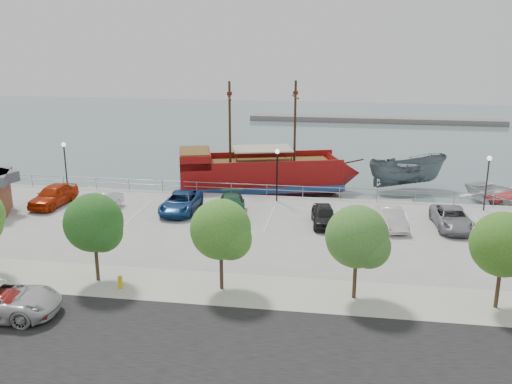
# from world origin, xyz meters

# --- Properties ---
(ground) EXTENTS (160.00, 160.00, 0.00)m
(ground) POSITION_xyz_m (0.00, 0.00, -1.00)
(ground) COLOR slate
(street) EXTENTS (100.00, 8.00, 0.04)m
(street) POSITION_xyz_m (0.00, -16.00, 0.01)
(street) COLOR black
(street) RESTS_ON land_slab
(sidewalk) EXTENTS (100.00, 4.00, 0.05)m
(sidewalk) POSITION_xyz_m (0.00, -10.00, 0.01)
(sidewalk) COLOR beige
(sidewalk) RESTS_ON land_slab
(seawall_railing) EXTENTS (50.00, 0.06, 1.00)m
(seawall_railing) POSITION_xyz_m (0.00, 7.80, 0.53)
(seawall_railing) COLOR gray
(seawall_railing) RESTS_ON land_slab
(far_shore) EXTENTS (40.00, 3.00, 0.80)m
(far_shore) POSITION_xyz_m (10.00, 55.00, -0.60)
(far_shore) COLOR slate
(far_shore) RESTS_ON ground
(pirate_ship) EXTENTS (17.06, 8.77, 10.56)m
(pirate_ship) POSITION_xyz_m (-0.99, 12.08, 0.77)
(pirate_ship) COLOR maroon
(pirate_ship) RESTS_ON ground
(patrol_boat) EXTENTS (8.10, 5.21, 2.93)m
(patrol_boat) POSITION_xyz_m (11.10, 15.39, 0.47)
(patrol_boat) COLOR slate
(patrol_boat) RESTS_ON ground
(speedboat) EXTENTS (9.08, 9.76, 1.65)m
(speedboat) POSITION_xyz_m (18.86, 10.44, -0.18)
(speedboat) COLOR silver
(speedboat) RESTS_ON ground
(dock_west) EXTENTS (6.46, 3.13, 0.36)m
(dock_west) POSITION_xyz_m (-15.19, 9.20, -0.82)
(dock_west) COLOR gray
(dock_west) RESTS_ON ground
(dock_mid) EXTENTS (7.88, 2.75, 0.44)m
(dock_mid) POSITION_xyz_m (7.25, 9.20, -0.78)
(dock_mid) COLOR gray
(dock_mid) RESTS_ON ground
(dock_east) EXTENTS (6.53, 3.32, 0.36)m
(dock_east) POSITION_xyz_m (17.13, 9.20, -0.82)
(dock_east) COLOR #6B665C
(dock_east) RESTS_ON ground
(street_sedan) EXTENTS (4.06, 2.04, 1.28)m
(street_sedan) POSITION_xyz_m (-10.34, -14.76, 0.64)
(street_sedan) COLOR maroon
(street_sedan) RESTS_ON street
(fire_hydrant) EXTENTS (0.26, 0.26, 0.76)m
(fire_hydrant) POSITION_xyz_m (-6.38, -10.80, 0.41)
(fire_hydrant) COLOR gold
(fire_hydrant) RESTS_ON sidewalk
(lamp_post_left) EXTENTS (0.36, 0.36, 4.28)m
(lamp_post_left) POSITION_xyz_m (-18.00, 6.50, 2.94)
(lamp_post_left) COLOR black
(lamp_post_left) RESTS_ON land_slab
(lamp_post_mid) EXTENTS (0.36, 0.36, 4.28)m
(lamp_post_mid) POSITION_xyz_m (0.00, 6.50, 2.94)
(lamp_post_mid) COLOR black
(lamp_post_mid) RESTS_ON land_slab
(lamp_post_right) EXTENTS (0.36, 0.36, 4.28)m
(lamp_post_right) POSITION_xyz_m (16.00, 6.50, 2.94)
(lamp_post_right) COLOR black
(lamp_post_right) RESTS_ON land_slab
(tree_c) EXTENTS (3.30, 3.20, 5.00)m
(tree_c) POSITION_xyz_m (-7.85, -10.07, 3.30)
(tree_c) COLOR #473321
(tree_c) RESTS_ON sidewalk
(tree_d) EXTENTS (3.30, 3.20, 5.00)m
(tree_d) POSITION_xyz_m (-0.85, -10.07, 3.30)
(tree_d) COLOR #473321
(tree_d) RESTS_ON sidewalk
(tree_e) EXTENTS (3.30, 3.20, 5.00)m
(tree_e) POSITION_xyz_m (6.15, -10.07, 3.30)
(tree_e) COLOR #473321
(tree_e) RESTS_ON sidewalk
(tree_f) EXTENTS (3.30, 3.20, 5.00)m
(tree_f) POSITION_xyz_m (13.15, -10.07, 3.30)
(tree_f) COLOR #473321
(tree_f) RESTS_ON sidewalk
(parked_car_a) EXTENTS (2.40, 5.06, 1.67)m
(parked_car_a) POSITION_xyz_m (-17.24, 2.67, 0.84)
(parked_car_a) COLOR #B52A07
(parked_car_a) RESTS_ON land_slab
(parked_car_b) EXTENTS (2.17, 4.26, 1.34)m
(parked_car_b) POSITION_xyz_m (-12.94, 1.89, 0.67)
(parked_car_b) COLOR silver
(parked_car_b) RESTS_ON land_slab
(parked_car_c) EXTENTS (2.47, 5.30, 1.47)m
(parked_car_c) POSITION_xyz_m (-6.89, 2.67, 0.73)
(parked_car_c) COLOR navy
(parked_car_c) RESTS_ON land_slab
(parked_car_d) EXTENTS (2.91, 5.22, 1.43)m
(parked_car_d) POSITION_xyz_m (-2.90, 2.38, 0.72)
(parked_car_d) COLOR #225B38
(parked_car_d) RESTS_ON land_slab
(parked_car_e) EXTENTS (2.14, 4.28, 1.40)m
(parked_car_e) POSITION_xyz_m (3.98, 1.30, 0.70)
(parked_car_e) COLOR black
(parked_car_e) RESTS_ON land_slab
(parked_car_f) EXTENTS (2.26, 4.41, 1.38)m
(parked_car_f) POSITION_xyz_m (8.70, 1.44, 0.69)
(parked_car_f) COLOR white
(parked_car_f) RESTS_ON land_slab
(parked_car_g) EXTENTS (2.65, 5.20, 1.41)m
(parked_car_g) POSITION_xyz_m (12.86, 2.02, 0.70)
(parked_car_g) COLOR gray
(parked_car_g) RESTS_ON land_slab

